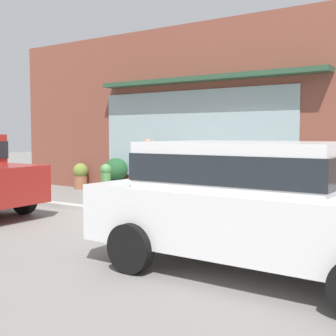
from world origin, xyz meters
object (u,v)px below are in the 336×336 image
(parked_car_white, at_px, (259,199))
(potted_plant_doorstep, at_px, (284,190))
(potted_plant_trailing_edge, at_px, (216,187))
(fire_hydrant, at_px, (106,183))
(potted_plant_low_front, at_px, (81,175))
(pedestrian_with_handbag, at_px, (148,166))
(potted_plant_window_left, at_px, (322,191))
(potted_plant_near_hydrant, at_px, (116,173))

(parked_car_white, bearing_deg, potted_plant_doorstep, 106.65)
(parked_car_white, relative_size, potted_plant_doorstep, 5.25)
(potted_plant_trailing_edge, xyz_separation_m, potted_plant_doorstep, (1.92, -0.35, 0.09))
(fire_hydrant, distance_m, potted_plant_low_front, 3.03)
(fire_hydrant, xyz_separation_m, potted_plant_trailing_edge, (2.23, 1.64, -0.13))
(pedestrian_with_handbag, xyz_separation_m, potted_plant_window_left, (4.06, 0.85, -0.44))
(fire_hydrant, relative_size, potted_plant_window_left, 0.97)
(pedestrian_with_handbag, bearing_deg, potted_plant_window_left, -107.13)
(pedestrian_with_handbag, height_order, potted_plant_low_front, pedestrian_with_handbag)
(pedestrian_with_handbag, bearing_deg, fire_hydrant, 95.85)
(potted_plant_window_left, bearing_deg, potted_plant_near_hydrant, 179.66)
(potted_plant_near_hydrant, distance_m, potted_plant_trailing_edge, 3.21)
(fire_hydrant, bearing_deg, potted_plant_doorstep, 17.27)
(fire_hydrant, relative_size, potted_plant_trailing_edge, 1.40)
(fire_hydrant, xyz_separation_m, potted_plant_doorstep, (4.16, 1.29, -0.03))
(potted_plant_near_hydrant, height_order, potted_plant_window_left, potted_plant_near_hydrant)
(fire_hydrant, distance_m, potted_plant_trailing_edge, 2.77)
(parked_car_white, distance_m, potted_plant_near_hydrant, 8.09)
(potted_plant_window_left, xyz_separation_m, potted_plant_doorstep, (-0.78, -0.17, -0.01))
(potted_plant_near_hydrant, bearing_deg, potted_plant_low_front, 174.82)
(parked_car_white, height_order, potted_plant_low_front, parked_car_white)
(pedestrian_with_handbag, bearing_deg, potted_plant_near_hydrant, 35.29)
(pedestrian_with_handbag, height_order, potted_plant_trailing_edge, pedestrian_with_handbag)
(parked_car_white, bearing_deg, potted_plant_window_left, 97.02)
(potted_plant_trailing_edge, relative_size, potted_plant_doorstep, 0.84)
(potted_plant_window_left, relative_size, potted_plant_low_front, 1.24)
(potted_plant_trailing_edge, height_order, potted_plant_low_front, potted_plant_low_front)
(potted_plant_window_left, bearing_deg, pedestrian_with_handbag, -168.13)
(fire_hydrant, relative_size, parked_car_white, 0.22)
(potted_plant_doorstep, relative_size, potted_plant_low_front, 1.03)
(parked_car_white, bearing_deg, potted_plant_near_hydrant, 143.49)
(potted_plant_trailing_edge, bearing_deg, pedestrian_with_handbag, -142.88)
(potted_plant_doorstep, bearing_deg, pedestrian_with_handbag, -168.27)
(potted_plant_near_hydrant, relative_size, potted_plant_trailing_edge, 1.47)
(potted_plant_window_left, bearing_deg, potted_plant_trailing_edge, 176.35)
(pedestrian_with_handbag, bearing_deg, parked_car_white, -158.86)
(potted_plant_doorstep, bearing_deg, fire_hydrant, -162.73)
(fire_hydrant, relative_size, potted_plant_near_hydrant, 0.95)
(pedestrian_with_handbag, relative_size, parked_car_white, 0.37)
(potted_plant_low_front, bearing_deg, parked_car_white, -31.33)
(potted_plant_near_hydrant, bearing_deg, potted_plant_trailing_edge, 2.47)
(potted_plant_window_left, distance_m, potted_plant_trailing_edge, 2.71)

